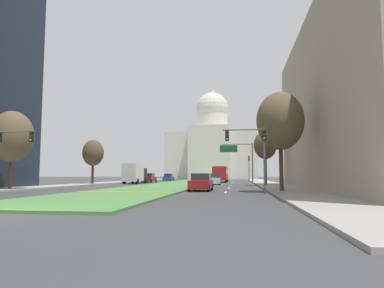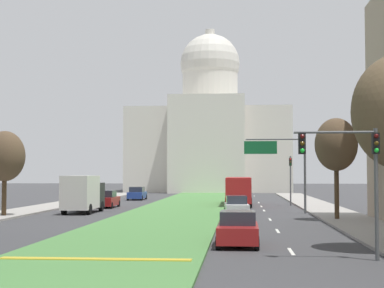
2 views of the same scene
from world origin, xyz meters
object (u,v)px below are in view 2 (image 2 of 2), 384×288
object	(u,v)px
sedan_distant	(106,199)
traffic_light_far_right	(291,174)
traffic_light_near_right	(354,164)
city_bus	(238,189)
sedan_far_horizon	(137,194)
sedan_lead_stopped	(238,229)
box_truck_delivery	(83,193)
capitol_building	(210,137)
street_tree_right_mid	(336,145)
street_tree_left_mid	(5,157)
sedan_midblock	(237,207)
overhead_guide_sign	(282,159)

from	to	relation	value
sedan_distant	traffic_light_far_right	bearing A→B (deg)	15.18
traffic_light_near_right	city_bus	bearing A→B (deg)	96.77
sedan_distant	sedan_far_horizon	size ratio (longest dim) A/B	1.02
sedan_lead_stopped	city_bus	distance (m)	34.45
traffic_light_near_right	box_truck_delivery	world-z (taller)	traffic_light_near_right
capitol_building	traffic_light_near_right	distance (m)	89.13
traffic_light_near_right	street_tree_right_mid	bearing A→B (deg)	82.87
street_tree_left_mid	sedan_midblock	distance (m)	18.51
capitol_building	sedan_far_horizon	xyz separation A→B (m)	(-7.47, -37.14, -9.46)
overhead_guide_sign	sedan_distant	distance (m)	18.56
overhead_guide_sign	city_bus	xyz separation A→B (m)	(-3.75, 11.60, -2.86)
traffic_light_near_right	sedan_lead_stopped	xyz separation A→B (m)	(-4.61, 4.42, -3.03)
sedan_midblock	box_truck_delivery	size ratio (longest dim) A/B	0.68
box_truck_delivery	sedan_lead_stopped	bearing A→B (deg)	-58.67
sedan_far_horizon	sedan_distant	bearing A→B (deg)	-90.50
sedan_distant	traffic_light_near_right	bearing A→B (deg)	-62.73
sedan_midblock	traffic_light_near_right	bearing A→B (deg)	-78.42
street_tree_right_mid	overhead_guide_sign	bearing A→B (deg)	113.83
capitol_building	sedan_lead_stopped	xyz separation A→B (m)	(5.41, -83.91, -9.48)
street_tree_right_mid	sedan_far_horizon	bearing A→B (deg)	122.36
overhead_guide_sign	box_truck_delivery	distance (m)	17.30
capitol_building	sedan_far_horizon	distance (m)	39.05
sedan_far_horizon	sedan_midblock	bearing A→B (deg)	-65.55
overhead_guide_sign	sedan_midblock	world-z (taller)	overhead_guide_sign
sedan_lead_stopped	city_bus	size ratio (longest dim) A/B	0.38
sedan_lead_stopped	sedan_midblock	distance (m)	18.75
traffic_light_far_right	street_tree_left_mid	size ratio (longest dim) A/B	0.78
traffic_light_far_right	street_tree_left_mid	xyz separation A→B (m)	(-23.56, -18.21, 1.39)
traffic_light_near_right	sedan_far_horizon	world-z (taller)	traffic_light_near_right
traffic_light_far_right	sedan_midblock	xyz separation A→B (m)	(-5.59, -16.05, -2.54)
capitol_building	city_bus	bearing A→B (deg)	-83.76
overhead_guide_sign	sedan_far_horizon	world-z (taller)	overhead_guide_sign
street_tree_right_mid	sedan_lead_stopped	xyz separation A→B (m)	(-7.07, -15.29, -4.67)
traffic_light_near_right	street_tree_left_mid	xyz separation A→B (m)	(-22.71, 21.02, 0.90)
street_tree_left_mid	sedan_far_horizon	bearing A→B (deg)	80.18
traffic_light_near_right	traffic_light_far_right	distance (m)	39.24
sedan_lead_stopped	box_truck_delivery	size ratio (longest dim) A/B	0.65
sedan_far_horizon	sedan_lead_stopped	bearing A→B (deg)	-74.61
sedan_lead_stopped	sedan_midblock	size ratio (longest dim) A/B	0.95
street_tree_left_mid	capitol_building	bearing A→B (deg)	79.32
traffic_light_far_right	city_bus	world-z (taller)	traffic_light_far_right
traffic_light_far_right	sedan_distant	size ratio (longest dim) A/B	1.12
street_tree_left_mid	sedan_lead_stopped	bearing A→B (deg)	-42.52
sedan_midblock	sedan_far_horizon	world-z (taller)	sedan_far_horizon
box_truck_delivery	city_bus	distance (m)	18.32
street_tree_left_mid	city_bus	xyz separation A→B (m)	(18.10, 17.83, -2.93)
street_tree_left_mid	sedan_midblock	world-z (taller)	street_tree_left_mid
street_tree_left_mid	box_truck_delivery	bearing A→B (deg)	47.06
overhead_guide_sign	box_truck_delivery	bearing A→B (deg)	-176.53
traffic_light_far_right	street_tree_left_mid	bearing A→B (deg)	-142.29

